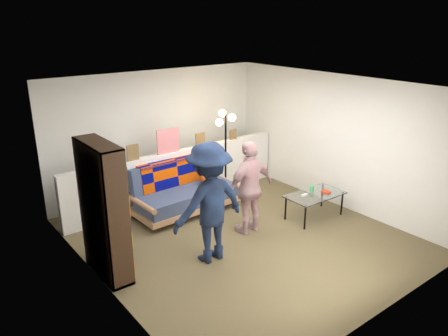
{
  "coord_description": "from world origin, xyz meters",
  "views": [
    {
      "loc": [
        -4.02,
        -4.79,
        3.35
      ],
      "look_at": [
        0.0,
        0.4,
        1.05
      ],
      "focal_mm": 35.0,
      "sensor_mm": 36.0,
      "label": 1
    }
  ],
  "objects_px": {
    "person_left": "(209,203)",
    "person_right": "(250,188)",
    "bookshelf": "(104,215)",
    "futon_sofa": "(185,191)",
    "floor_lamp": "(225,136)",
    "coffee_table": "(315,196)"
  },
  "relations": [
    {
      "from": "bookshelf",
      "to": "coffee_table",
      "type": "relative_size",
      "value": 1.78
    },
    {
      "from": "person_left",
      "to": "person_right",
      "type": "height_order",
      "value": "person_left"
    },
    {
      "from": "person_right",
      "to": "futon_sofa",
      "type": "bearing_deg",
      "value": -74.81
    },
    {
      "from": "person_right",
      "to": "person_left",
      "type": "bearing_deg",
      "value": 14.83
    },
    {
      "from": "person_left",
      "to": "person_right",
      "type": "distance_m",
      "value": 1.06
    },
    {
      "from": "bookshelf",
      "to": "person_right",
      "type": "height_order",
      "value": "bookshelf"
    },
    {
      "from": "coffee_table",
      "to": "person_right",
      "type": "xyz_separation_m",
      "value": [
        -1.24,
        0.3,
        0.36
      ]
    },
    {
      "from": "bookshelf",
      "to": "floor_lamp",
      "type": "height_order",
      "value": "bookshelf"
    },
    {
      "from": "futon_sofa",
      "to": "person_left",
      "type": "relative_size",
      "value": 1.09
    },
    {
      "from": "floor_lamp",
      "to": "person_left",
      "type": "distance_m",
      "value": 2.41
    },
    {
      "from": "bookshelf",
      "to": "person_left",
      "type": "height_order",
      "value": "bookshelf"
    },
    {
      "from": "futon_sofa",
      "to": "floor_lamp",
      "type": "xyz_separation_m",
      "value": [
        1.02,
        0.13,
        0.82
      ]
    },
    {
      "from": "futon_sofa",
      "to": "person_right",
      "type": "xyz_separation_m",
      "value": [
        0.39,
        -1.32,
        0.39
      ]
    },
    {
      "from": "futon_sofa",
      "to": "bookshelf",
      "type": "relative_size",
      "value": 1.03
    },
    {
      "from": "futon_sofa",
      "to": "coffee_table",
      "type": "relative_size",
      "value": 1.83
    },
    {
      "from": "coffee_table",
      "to": "person_left",
      "type": "height_order",
      "value": "person_left"
    },
    {
      "from": "bookshelf",
      "to": "person_left",
      "type": "bearing_deg",
      "value": -21.93
    },
    {
      "from": "floor_lamp",
      "to": "bookshelf",
      "type": "bearing_deg",
      "value": -157.67
    },
    {
      "from": "futon_sofa",
      "to": "person_left",
      "type": "distance_m",
      "value": 1.8
    },
    {
      "from": "futon_sofa",
      "to": "floor_lamp",
      "type": "bearing_deg",
      "value": 7.41
    },
    {
      "from": "bookshelf",
      "to": "person_right",
      "type": "xyz_separation_m",
      "value": [
        2.33,
        -0.24,
        -0.11
      ]
    },
    {
      "from": "bookshelf",
      "to": "person_left",
      "type": "distance_m",
      "value": 1.42
    }
  ]
}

